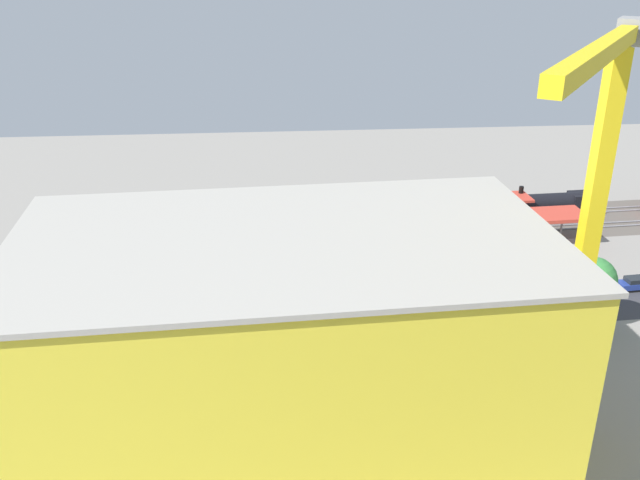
{
  "coord_description": "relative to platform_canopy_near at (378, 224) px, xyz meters",
  "views": [
    {
      "loc": [
        16.44,
        72.01,
        39.71
      ],
      "look_at": [
        10.55,
        0.22,
        8.22
      ],
      "focal_mm": 38.87,
      "sensor_mm": 36.0,
      "label": 1
    }
  ],
  "objects": [
    {
      "name": "parked_car_1",
      "position": [
        -23.41,
        13.84,
        -3.39
      ],
      "size": [
        4.57,
        2.02,
        1.89
      ],
      "color": "black",
      "rests_on": "ground"
    },
    {
      "name": "traffic_light",
      "position": [
        19.43,
        22.15,
        -0.02
      ],
      "size": [
        0.5,
        0.36,
        6.29
      ],
      "color": "#333333",
      "rests_on": "ground"
    },
    {
      "name": "locomotive",
      "position": [
        -29.06,
        -10.8,
        -2.33
      ],
      "size": [
        14.17,
        3.61,
        5.26
      ],
      "color": "black",
      "rests_on": "ground"
    },
    {
      "name": "construction_building",
      "position": [
        13.66,
        38.56,
        5.26
      ],
      "size": [
        41.58,
        24.78,
        18.97
      ],
      "primitive_type": "cube",
      "rotation": [
        0.0,
        0.0,
        0.05
      ],
      "color": "yellow",
      "rests_on": "ground"
    },
    {
      "name": "rail_bed",
      "position": [
        -1.5,
        -7.87,
        -4.22
      ],
      "size": [
        100.2,
        19.0,
        0.01
      ],
      "primitive_type": "cube",
      "rotation": [
        0.0,
        0.0,
        0.05
      ],
      "color": "#5B544C",
      "rests_on": "ground"
    },
    {
      "name": "street_tree_1",
      "position": [
        -19.99,
        21.43,
        1.49
      ],
      "size": [
        5.13,
        5.13,
        8.3
      ],
      "color": "brown",
      "rests_on": "ground"
    },
    {
      "name": "ground_plane",
      "position": [
        -1.5,
        13.67,
        -4.22
      ],
      "size": [
        159.38,
        159.38,
        0.0
      ],
      "primitive_type": "plane",
      "color": "gray",
      "rests_on": "ground"
    },
    {
      "name": "parked_car_0",
      "position": [
        -29.8,
        13.37,
        -3.52
      ],
      "size": [
        4.22,
        2.18,
        1.58
      ],
      "color": "black",
      "rests_on": "ground"
    },
    {
      "name": "parked_car_3",
      "position": [
        -10.51,
        13.79,
        -3.47
      ],
      "size": [
        4.68,
        1.93,
        1.7
      ],
      "color": "black",
      "rests_on": "ground"
    },
    {
      "name": "street_tree_4",
      "position": [
        -8.46,
        23.09,
        1.25
      ],
      "size": [
        5.35,
        5.35,
        8.16
      ],
      "color": "brown",
      "rests_on": "ground"
    },
    {
      "name": "box_truck_1",
      "position": [
        -1.7,
        20.83,
        -2.49
      ],
      "size": [
        9.0,
        2.56,
        3.58
      ],
      "color": "black",
      "rests_on": "ground"
    },
    {
      "name": "parked_car_2",
      "position": [
        -16.48,
        13.76,
        -3.51
      ],
      "size": [
        4.24,
        2.15,
        1.59
      ],
      "color": "black",
      "rests_on": "ground"
    },
    {
      "name": "tower_crane",
      "position": [
        -9.76,
        37.86,
        16.09
      ],
      "size": [
        16.72,
        22.71,
        34.1
      ],
      "color": "gray",
      "rests_on": "ground"
    },
    {
      "name": "platform_canopy_near",
      "position": [
        0.0,
        0.0,
        0.0
      ],
      "size": [
        58.96,
        8.45,
        4.49
      ],
      "color": "#C63D2D",
      "rests_on": "ground"
    },
    {
      "name": "street_asphalt",
      "position": [
        -1.5,
        17.32,
        -4.22
      ],
      "size": [
        99.95,
        14.15,
        0.01
      ],
      "primitive_type": "cube",
      "rotation": [
        0.0,
        0.0,
        0.05
      ],
      "color": "#38383D",
      "rests_on": "ground"
    },
    {
      "name": "street_tree_3",
      "position": [
        -5.43,
        21.38,
        1.26
      ],
      "size": [
        6.22,
        6.22,
        8.61
      ],
      "color": "brown",
      "rests_on": "ground"
    },
    {
      "name": "street_tree_0",
      "position": [
        -19.25,
        21.36,
        0.89
      ],
      "size": [
        5.12,
        5.12,
        7.69
      ],
      "color": "brown",
      "rests_on": "ground"
    },
    {
      "name": "street_tree_2",
      "position": [
        -10.64,
        22.99,
        0.86
      ],
      "size": [
        5.64,
        5.64,
        7.92
      ],
      "color": "brown",
      "rests_on": "ground"
    },
    {
      "name": "track_rails",
      "position": [
        -1.5,
        -7.87,
        -4.04
      ],
      "size": [
        99.49,
        12.58,
        0.12
      ],
      "color": "#9E9EA8",
      "rests_on": "ground"
    },
    {
      "name": "box_truck_0",
      "position": [
        18.67,
        22.11,
        -2.54
      ],
      "size": [
        9.87,
        2.83,
        3.42
      ],
      "color": "black",
      "rests_on": "ground"
    },
    {
      "name": "freight_coach_far",
      "position": [
        25.93,
        -4.94,
        -1.17
      ],
      "size": [
        19.87,
        4.11,
        5.85
      ],
      "color": "black",
      "rests_on": "ground"
    },
    {
      "name": "platform_canopy_far",
      "position": [
        8.33,
        -7.73,
        -0.24
      ],
      "size": [
        65.75,
        7.82,
        4.21
      ],
      "color": "#C63D2D",
      "rests_on": "ground"
    },
    {
      "name": "parked_car_4",
      "position": [
        -3.87,
        14.09,
        -3.49
      ],
      "size": [
        4.14,
        1.86,
        1.64
      ],
      "color": "black",
      "rests_on": "ground"
    },
    {
      "name": "construction_roof_slab",
      "position": [
        13.66,
        38.56,
        14.95
      ],
      "size": [
        42.21,
        25.41,
        0.4
      ],
      "primitive_type": "cube",
      "rotation": [
        0.0,
        0.0,
        0.05
      ],
      "color": "#ADA89E",
      "rests_on": "construction_building"
    }
  ]
}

